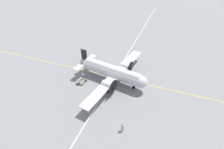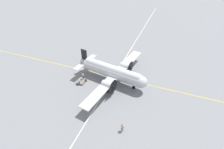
# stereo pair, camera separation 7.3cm
# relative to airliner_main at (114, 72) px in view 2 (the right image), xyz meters

# --- Properties ---
(ground_plane) EXTENTS (300.00, 300.00, 0.00)m
(ground_plane) POSITION_rel_airliner_main_xyz_m (0.45, -0.08, -2.56)
(ground_plane) COLOR slate
(apron_line_eastwest) EXTENTS (120.00, 0.16, 0.01)m
(apron_line_eastwest) POSITION_rel_airliner_main_xyz_m (0.45, -1.47, -2.56)
(apron_line_eastwest) COLOR gold
(apron_line_eastwest) RESTS_ON ground_plane
(apron_line_northsouth) EXTENTS (0.16, 120.00, 0.01)m
(apron_line_northsouth) POSITION_rel_airliner_main_xyz_m (0.53, -0.08, -2.56)
(apron_line_northsouth) COLOR silver
(apron_line_northsouth) RESTS_ON ground_plane
(airliner_main) EXTENTS (16.63, 23.25, 5.92)m
(airliner_main) POSITION_rel_airliner_main_xyz_m (0.00, 0.00, 0.00)
(airliner_main) COLOR silver
(airliner_main) RESTS_ON ground_plane
(crew_foreground) EXTENTS (0.57, 0.27, 1.71)m
(crew_foreground) POSITION_rel_airliner_main_xyz_m (-5.90, 11.82, -1.52)
(crew_foreground) COLOR #2D2D33
(crew_foreground) RESTS_ON ground_plane
(passenger_boarding) EXTENTS (0.54, 0.33, 1.70)m
(passenger_boarding) POSITION_rel_airliner_main_xyz_m (6.73, 3.72, -1.52)
(passenger_boarding) COLOR #2D2D33
(passenger_boarding) RESTS_ON ground_plane
(ramp_agent) EXTENTS (0.57, 0.38, 1.77)m
(ramp_agent) POSITION_rel_airliner_main_xyz_m (6.88, 1.66, -1.45)
(ramp_agent) COLOR #473D2D
(ramp_agent) RESTS_ON ground_plane
(suitcase_near_door) EXTENTS (0.52, 0.14, 0.60)m
(suitcase_near_door) POSITION_rel_airliner_main_xyz_m (5.92, 2.30, -2.28)
(suitcase_near_door) COLOR brown
(suitcase_near_door) RESTS_ON ground_plane
(baggage_cart) EXTENTS (1.67, 1.24, 0.56)m
(baggage_cart) POSITION_rel_airliner_main_xyz_m (6.68, 3.43, -2.29)
(baggage_cart) COLOR #6B665B
(baggage_cart) RESTS_ON ground_plane
(traffic_cone) EXTENTS (0.45, 0.45, 0.60)m
(traffic_cone) POSITION_rel_airliner_main_xyz_m (0.14, 2.19, -2.28)
(traffic_cone) COLOR orange
(traffic_cone) RESTS_ON ground_plane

